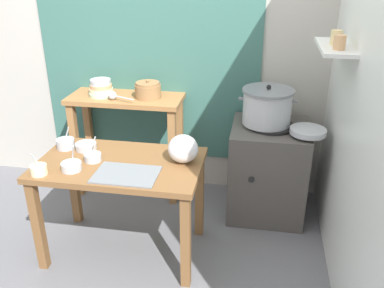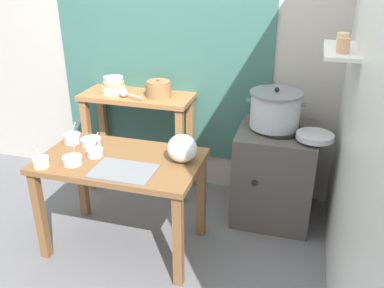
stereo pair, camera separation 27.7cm
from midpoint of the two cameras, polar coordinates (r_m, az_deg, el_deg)
ground_plane at (r=3.18m, az=-4.93°, el=-13.94°), size 9.00×9.00×0.00m
wall_back at (r=3.57m, az=1.97°, el=13.72°), size 4.40×0.12×2.60m
wall_right at (r=2.64m, az=25.72°, el=7.33°), size 0.30×3.20×2.60m
prep_table at (r=2.87m, az=-7.03°, el=-4.01°), size 1.10×0.66×0.72m
back_shelf_table at (r=3.62m, az=-5.29°, el=3.47°), size 0.96×0.40×0.90m
stove_block at (r=3.40m, az=13.62°, el=-4.08°), size 0.60×0.61×0.78m
steamer_pot at (r=3.21m, az=13.87°, el=4.62°), size 0.44×0.39×0.31m
clay_pot at (r=3.46m, az=-2.35°, el=7.57°), size 0.21×0.21×0.16m
bowl_stack_enamel at (r=3.59m, az=-8.58°, el=7.95°), size 0.21×0.21×0.14m
ladle at (r=3.47m, az=-7.07°, el=6.93°), size 0.24×0.12×0.07m
serving_tray at (r=2.64m, az=-6.51°, el=-3.80°), size 0.40×0.28×0.01m
plastic_bag at (r=2.72m, az=1.54°, el=-0.67°), size 0.20×0.19×0.19m
wide_pan at (r=3.11m, az=19.08°, el=0.95°), size 0.27×0.27×0.04m
prep_bowl_0 at (r=3.05m, az=-11.26°, el=0.31°), size 0.15×0.15×0.05m
prep_bowl_1 at (r=2.79m, az=-13.48°, el=-2.21°), size 0.13×0.13×0.18m
prep_bowl_2 at (r=3.11m, az=-13.81°, el=0.78°), size 0.13×0.13×0.16m
prep_bowl_3 at (r=2.87m, az=-10.61°, el=-1.17°), size 0.12×0.12×0.16m
prep_bowl_4 at (r=2.81m, az=-17.51°, el=-2.41°), size 0.10×0.10×0.16m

